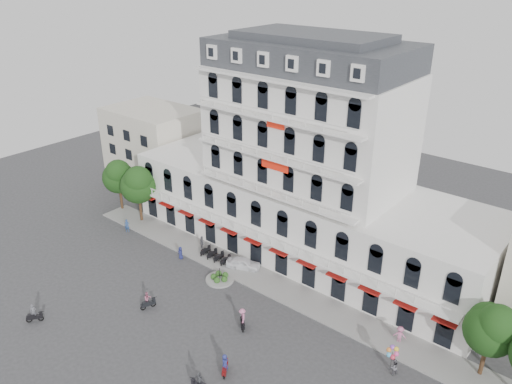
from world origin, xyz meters
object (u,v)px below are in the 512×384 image
at_px(rider_northeast, 200,382).
at_px(balloon_vendor, 393,361).
at_px(rider_west, 34,314).
at_px(parked_car, 243,263).
at_px(rider_southwest, 148,300).
at_px(rider_east, 225,364).
at_px(rider_center, 242,318).

relative_size(rider_northeast, balloon_vendor, 0.80).
bearing_deg(rider_west, parked_car, 11.70).
relative_size(rider_southwest, rider_northeast, 1.01).
distance_m(rider_east, balloon_vendor, 14.50).
relative_size(rider_west, rider_center, 0.90).
height_order(rider_east, rider_center, rider_center).
height_order(parked_car, rider_east, rider_east).
distance_m(rider_west, rider_east, 20.45).
xyz_separation_m(parked_car, rider_northeast, (9.11, -16.12, 0.25)).
height_order(rider_northeast, rider_center, rider_center).
distance_m(rider_southwest, rider_northeast, 12.64).
xyz_separation_m(rider_west, rider_southwest, (7.05, 8.49, 0.10)).
distance_m(parked_car, rider_east, 16.38).
relative_size(rider_east, rider_center, 0.92).
relative_size(rider_west, rider_southwest, 1.03).
bearing_deg(balloon_vendor, rider_southwest, -161.64).
relative_size(parked_car, rider_southwest, 2.01).
distance_m(parked_car, rider_center, 10.42).
bearing_deg(rider_southwest, rider_east, -79.20).
xyz_separation_m(parked_car, rider_center, (6.73, -7.94, 0.53)).
bearing_deg(balloon_vendor, rider_west, -151.88).
xyz_separation_m(rider_southwest, balloon_vendor, (23.30, 7.73, 0.30)).
height_order(rider_east, rider_northeast, rider_east).
bearing_deg(rider_center, rider_southwest, -113.58).
distance_m(rider_southwest, balloon_vendor, 24.55).
relative_size(rider_southwest, rider_center, 0.88).
distance_m(rider_northeast, balloon_vendor, 16.62).
relative_size(rider_center, balloon_vendor, 0.93).
bearing_deg(rider_northeast, balloon_vendor, -143.43).
xyz_separation_m(rider_center, balloon_vendor, (13.81, 3.88, 0.08)).
height_order(rider_northeast, balloon_vendor, balloon_vendor).
bearing_deg(parked_car, rider_northeast, -175.44).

